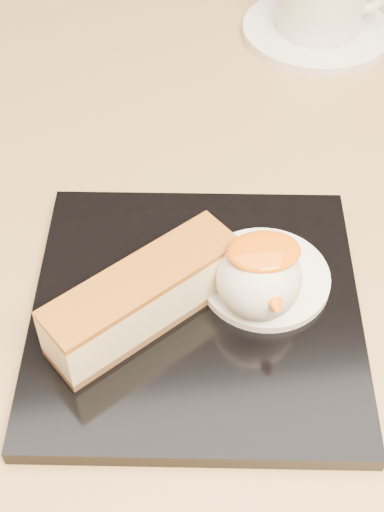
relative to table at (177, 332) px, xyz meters
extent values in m
cylinder|color=black|center=(0.00, 0.00, -0.21)|extent=(0.08, 0.08, 0.66)
cube|color=olive|center=(0.00, 0.00, 0.14)|extent=(0.80, 0.80, 0.04)
cube|color=black|center=(0.00, -0.10, 0.16)|extent=(0.25, 0.25, 0.01)
cube|color=brown|center=(-0.03, -0.10, 0.17)|extent=(0.13, 0.10, 0.01)
cube|color=#FFE8A6|center=(-0.03, -0.10, 0.19)|extent=(0.13, 0.10, 0.03)
cube|color=#88390E|center=(-0.03, -0.10, 0.21)|extent=(0.13, 0.10, 0.00)
cylinder|color=white|center=(0.05, -0.08, 0.17)|extent=(0.09, 0.09, 0.01)
sphere|color=white|center=(0.04, -0.10, 0.19)|extent=(0.06, 0.06, 0.06)
ellipsoid|color=orange|center=(0.04, -0.10, 0.22)|extent=(0.05, 0.04, 0.01)
ellipsoid|color=#297E39|center=(0.02, -0.06, 0.17)|extent=(0.02, 0.01, 0.00)
ellipsoid|color=#297E39|center=(0.03, -0.06, 0.17)|extent=(0.02, 0.02, 0.00)
ellipsoid|color=#297E39|center=(0.01, -0.06, 0.17)|extent=(0.01, 0.02, 0.00)
cylinder|color=white|center=(0.18, 0.24, 0.16)|extent=(0.15, 0.15, 0.01)
camera|label=1|loc=(-0.04, -0.39, 0.55)|focal=50.00mm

